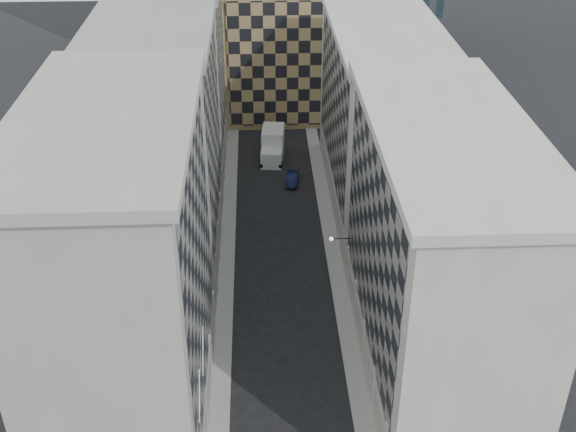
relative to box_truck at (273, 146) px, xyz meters
name	(u,v)px	position (x,y,z in m)	size (l,w,h in m)	color
sidewalk_west	(227,261)	(-5.11, -22.68, -1.46)	(1.50, 100.00, 0.15)	#999994
sidewalk_east	(334,258)	(5.39, -22.68, -1.46)	(1.50, 100.00, 0.15)	#999994
bldg_left_a	(126,279)	(-10.74, -41.68, 10.29)	(10.80, 22.80, 23.70)	#9B978B
bldg_left_b	(162,144)	(-10.74, -19.68, 9.79)	(10.80, 22.80, 22.70)	gray
bldg_left_c	(181,69)	(-10.74, 2.32, 9.29)	(10.80, 22.80, 21.70)	#9B978B
bldg_right_a	(436,256)	(11.01, -37.68, 8.78)	(10.80, 26.80, 20.70)	#B7B1A8
bldg_right_b	(379,116)	(11.03, -10.68, 8.31)	(10.80, 28.80, 19.70)	#B7B1A8
tan_block	(285,45)	(2.14, 15.22, 7.90)	(16.80, 14.80, 18.80)	tan
flagpoles_left	(201,373)	(-5.76, -46.68, 6.46)	(0.10, 6.33, 2.33)	gray
bracket_lamp	(333,239)	(4.51, -28.68, 4.66)	(1.98, 0.36, 0.36)	black
box_truck	(273,146)	(0.00, 0.00, 0.00)	(3.22, 6.66, 3.53)	silver
dark_car	(292,179)	(2.08, -6.93, -0.93)	(1.29, 3.70, 1.22)	#10143C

